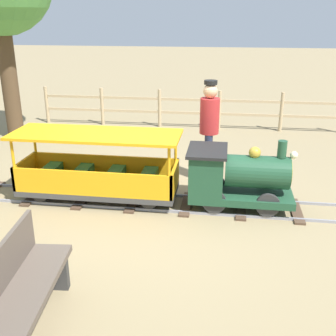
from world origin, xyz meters
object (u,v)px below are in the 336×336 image
(locomotive, at_px, (234,176))
(conductor_person, at_px, (209,123))
(park_bench, at_px, (22,288))
(passenger_car, at_px, (98,173))

(locomotive, height_order, conductor_person, conductor_person)
(locomotive, relative_size, park_bench, 1.08)
(locomotive, bearing_deg, conductor_person, -157.56)
(passenger_car, relative_size, conductor_person, 1.45)
(passenger_car, distance_m, park_bench, 2.66)
(passenger_car, distance_m, conductor_person, 1.89)
(locomotive, bearing_deg, park_bench, -33.48)
(passenger_car, height_order, conductor_person, conductor_person)
(passenger_car, relative_size, park_bench, 1.76)
(conductor_person, relative_size, park_bench, 1.22)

